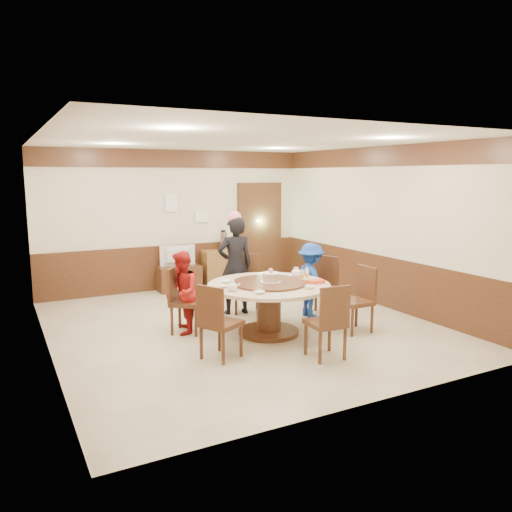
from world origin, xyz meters
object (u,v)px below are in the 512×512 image
person_blue (311,280)px  shrimp_platter (316,282)px  television (178,256)px  side_cabinet (221,268)px  person_red (182,293)px  thermos (223,241)px  person_standing (235,266)px  banquet_table (269,298)px  tv_stand (179,278)px  birthday_cake (271,277)px

person_blue → shrimp_platter: bearing=148.0°
person_blue → shrimp_platter: 0.97m
television → side_cabinet: (0.95, 0.03, -0.33)m
person_red → thermos: person_red is taller
person_standing → thermos: 2.22m
banquet_table → shrimp_platter: shrimp_platter is taller
banquet_table → tv_stand: banquet_table is taller
thermos → tv_stand: bearing=-178.3°
person_standing → side_cabinet: person_standing is taller
person_red → shrimp_platter: size_ratio=4.07×
side_cabinet → shrimp_platter: bearing=-92.1°
birthday_cake → thermos: thermos is taller
shrimp_platter → side_cabinet: 3.69m
person_standing → birthday_cake: size_ratio=5.43×
person_standing → shrimp_platter: size_ratio=5.44×
shrimp_platter → side_cabinet: bearing=87.9°
birthday_cake → television: bearing=94.5°
banquet_table → television: television is taller
person_red → side_cabinet: person_red is taller
banquet_table → shrimp_platter: (0.58, -0.35, 0.24)m
person_blue → side_cabinet: size_ratio=1.53×
tv_stand → side_cabinet: side_cabinet is taller
shrimp_platter → thermos: thermos is taller
person_blue → shrimp_platter: size_ratio=4.07×
birthday_cake → shrimp_platter: birthday_cake is taller
person_red → person_blue: same height
birthday_cake → tv_stand: (-0.26, 3.32, -0.60)m
person_red → tv_stand: size_ratio=1.44×
person_blue → person_red: bearing=84.6°
person_red → person_blue: 2.18m
person_blue → birthday_cake: (-1.04, -0.50, 0.24)m
person_red → tv_stand: 2.83m
shrimp_platter → tv_stand: 3.77m
tv_stand → thermos: 1.22m
tv_stand → person_red: bearing=-108.1°
person_standing → tv_stand: bearing=-74.3°
banquet_table → side_cabinet: 3.40m
tv_stand → banquet_table: bearing=-85.8°
thermos → shrimp_platter: bearing=-92.9°
banquet_table → thermos: (0.76, 3.32, 0.41)m
person_standing → birthday_cake: bearing=96.9°
shrimp_platter → person_red: bearing=150.2°
banquet_table → person_red: 1.28m
banquet_table → person_blue: size_ratio=1.45×
shrimp_platter → thermos: size_ratio=0.79×
tv_stand → television: bearing=0.0°
side_cabinet → thermos: (0.05, 0.00, 0.56)m
television → thermos: 1.03m
person_red → person_standing: bearing=135.8°
person_blue → tv_stand: bearing=23.2°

